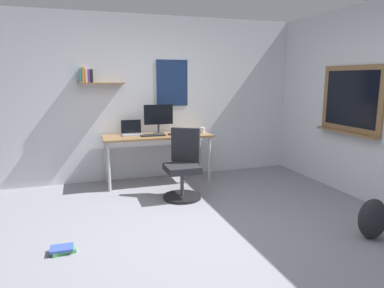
{
  "coord_description": "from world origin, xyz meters",
  "views": [
    {
      "loc": [
        -1.19,
        -3.16,
        1.62
      ],
      "look_at": [
        0.08,
        0.73,
        0.85
      ],
      "focal_mm": 32.51,
      "sensor_mm": 36.0,
      "label": 1
    }
  ],
  "objects": [
    {
      "name": "laptop",
      "position": [
        -0.42,
        2.22,
        0.81
      ],
      "size": [
        0.31,
        0.21,
        0.23
      ],
      "color": "#ADAFB5",
      "rests_on": "desk"
    },
    {
      "name": "monitor_primary",
      "position": [
        -0.0,
        2.17,
        1.03
      ],
      "size": [
        0.46,
        0.17,
        0.46
      ],
      "color": "#38383D",
      "rests_on": "desk"
    },
    {
      "name": "desk",
      "position": [
        -0.04,
        2.07,
        0.68
      ],
      "size": [
        1.67,
        0.59,
        0.76
      ],
      "color": "olive",
      "rests_on": "ground"
    },
    {
      "name": "office_chair",
      "position": [
        0.13,
        1.27,
        0.41
      ],
      "size": [
        0.55,
        0.56,
        0.95
      ],
      "color": "black",
      "rests_on": "ground"
    },
    {
      "name": "wall_back",
      "position": [
        -0.01,
        2.45,
        1.3
      ],
      "size": [
        5.0,
        0.3,
        2.6
      ],
      "color": "silver",
      "rests_on": "ground"
    },
    {
      "name": "ground_plane",
      "position": [
        0.0,
        0.0,
        0.0
      ],
      "size": [
        5.2,
        5.2,
        0.0
      ],
      "primitive_type": "plane",
      "color": "gray",
      "rests_on": "ground"
    },
    {
      "name": "computer_mouse",
      "position": [
        0.15,
        2.0,
        0.77
      ],
      "size": [
        0.1,
        0.06,
        0.03
      ],
      "primitive_type": "ellipsoid",
      "color": "#262628",
      "rests_on": "desk"
    },
    {
      "name": "backpack",
      "position": [
        1.61,
        -0.55,
        0.21
      ],
      "size": [
        0.32,
        0.22,
        0.42
      ],
      "primitive_type": "ellipsoid",
      "color": "#232328",
      "rests_on": "ground"
    },
    {
      "name": "book_stack_on_floor",
      "position": [
        -1.41,
        0.11,
        0.03
      ],
      "size": [
        0.24,
        0.18,
        0.06
      ],
      "color": "#3D934C",
      "rests_on": "ground"
    },
    {
      "name": "keyboard",
      "position": [
        -0.13,
        2.0,
        0.77
      ],
      "size": [
        0.37,
        0.13,
        0.02
      ],
      "primitive_type": "cube",
      "color": "black",
      "rests_on": "desk"
    },
    {
      "name": "coffee_mug",
      "position": [
        0.69,
        2.05,
        0.8
      ],
      "size": [
        0.08,
        0.08,
        0.09
      ],
      "primitive_type": "cylinder",
      "color": "silver",
      "rests_on": "desk"
    }
  ]
}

